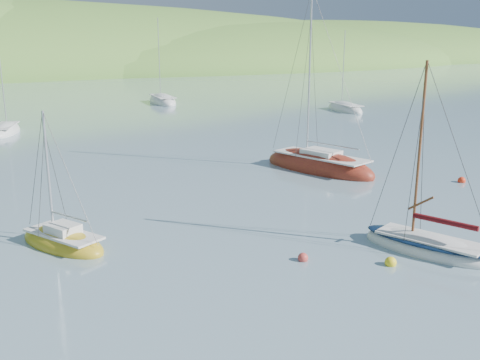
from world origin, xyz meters
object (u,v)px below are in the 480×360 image
distant_sloop_a (6,132)px  distant_sloop_b (162,102)px  distant_sloop_d (345,109)px  daysailer_white (427,247)px  sloop_red (319,167)px  sailboat_yellow (63,242)px

distant_sloop_a → distant_sloop_b: bearing=55.3°
distant_sloop_a → distant_sloop_b: size_ratio=0.73×
distant_sloop_a → distant_sloop_b: distant_sloop_b is taller
distant_sloop_b → distant_sloop_d: bearing=-41.0°
daysailer_white → sloop_red: (6.16, 14.32, 0.04)m
distant_sloop_d → distant_sloop_b: bearing=143.5°
sloop_red → distant_sloop_d: bearing=31.7°
sailboat_yellow → distant_sloop_a: bearing=61.7°
sloop_red → distant_sloop_d: sloop_red is taller
distant_sloop_b → sailboat_yellow: bearing=-108.0°
sailboat_yellow → distant_sloop_b: distant_sloop_b is taller
distant_sloop_a → sloop_red: bearing=-39.4°
sailboat_yellow → distant_sloop_a: size_ratio=0.68×
daysailer_white → distant_sloop_d: size_ratio=0.78×
daysailer_white → distant_sloop_d: distant_sloop_d is taller
daysailer_white → sailboat_yellow: (-13.28, 9.30, -0.04)m
distant_sloop_a → distant_sloop_b: (24.79, 16.36, 0.04)m
sloop_red → distant_sloop_b: size_ratio=1.01×
daysailer_white → sloop_red: size_ratio=0.65×
distant_sloop_a → distant_sloop_d: distant_sloop_d is taller
sloop_red → sailboat_yellow: 20.08m
distant_sloop_a → distant_sloop_d: (41.52, -5.09, 0.02)m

